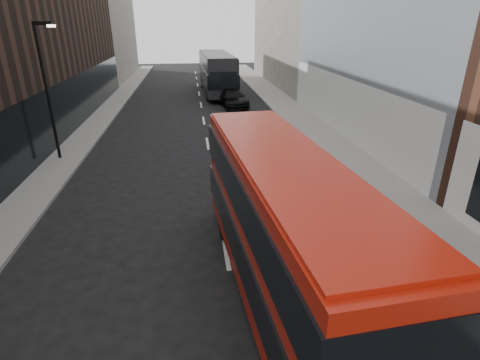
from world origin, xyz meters
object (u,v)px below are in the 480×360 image
object	(u,v)px
grey_bus	(217,72)
car_b	(245,128)
red_bus	(282,223)
car_a	(248,166)
car_c	(232,98)
street_lamp	(47,84)

from	to	relation	value
grey_bus	car_b	world-z (taller)	grey_bus
red_bus	car_a	size ratio (longest dim) A/B	2.60
car_c	car_a	bearing A→B (deg)	-101.12
car_b	street_lamp	bearing A→B (deg)	-170.98
car_b	car_c	world-z (taller)	car_c
street_lamp	car_c	distance (m)	17.40
street_lamp	grey_bus	xyz separation A→B (m)	(10.17, 20.00, -1.99)
street_lamp	car_b	size ratio (longest dim) A/B	1.54
street_lamp	red_bus	size ratio (longest dim) A/B	0.67
street_lamp	car_a	xyz separation A→B (m)	(9.90, -4.04, -3.50)
car_a	red_bus	bearing A→B (deg)	-90.10
street_lamp	grey_bus	size ratio (longest dim) A/B	0.55
car_a	street_lamp	bearing A→B (deg)	160.39
red_bus	car_c	bearing A→B (deg)	82.11
street_lamp	car_c	bearing A→B (deg)	49.64
street_lamp	car_a	world-z (taller)	street_lamp
street_lamp	car_b	distance (m)	11.57
grey_bus	car_a	distance (m)	24.10
car_c	grey_bus	bearing A→B (deg)	89.86
street_lamp	grey_bus	bearing A→B (deg)	63.04
street_lamp	car_b	bearing A→B (deg)	13.74
red_bus	car_a	xyz separation A→B (m)	(0.40, 8.45, -1.62)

